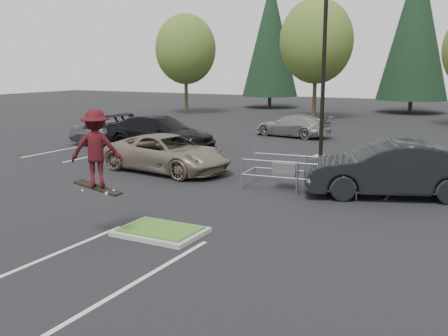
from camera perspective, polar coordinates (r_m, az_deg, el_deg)
The scene contains 15 objects.
ground at distance 14.02m, azimuth -6.88°, elevation -7.14°, with size 120.00×120.00×0.00m, color black.
grass_median at distance 14.00m, azimuth -6.89°, elevation -6.84°, with size 2.20×1.60×0.16m.
stall_lines at distance 19.66m, azimuth -0.09°, elevation -1.72°, with size 22.62×17.60×0.01m.
light_pole at distance 23.98m, azimuth 10.82°, elevation 11.38°, with size 0.70×0.60×10.12m.
decid_a at distance 48.33m, azimuth -4.19°, elevation 12.55°, with size 5.44×5.44×8.91m.
decid_b at distance 43.65m, azimuth 10.00°, elevation 13.17°, with size 5.89×5.89×9.64m.
conif_a at distance 55.38m, azimuth 5.10°, elevation 13.92°, with size 5.72×5.72×13.00m.
conif_b at distance 52.07m, azimuth 20.14°, elevation 14.31°, with size 6.38×6.38×14.50m.
cart_corral at distance 18.83m, azimuth 7.13°, elevation -0.14°, with size 4.20×1.87×1.15m.
skateboarder at distance 13.45m, azimuth -13.76°, elevation 2.07°, with size 1.44×1.27×2.13m.
car_l_tan at distance 21.94m, azimuth -6.15°, elevation 1.62°, with size 2.57×5.56×1.55m, color #7A6C5D.
car_l_black at distance 27.55m, azimuth -6.94°, elevation 3.80°, with size 2.51×6.17×1.79m, color black.
car_l_grey at distance 29.70m, azimuth -12.49°, elevation 3.83°, with size 1.73×4.29×1.46m, color #494C50.
car_r_charc at distance 18.49m, azimuth 17.62°, elevation -0.13°, with size 1.98×5.67×1.87m, color black.
car_far_silver at distance 32.85m, azimuth 7.60°, elevation 4.61°, with size 1.94×4.77×1.38m, color gray.
Camera 1 is at (7.68, -10.88, 4.38)m, focal length 42.00 mm.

